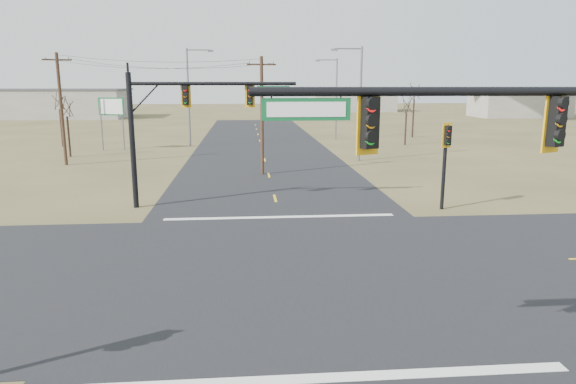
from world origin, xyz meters
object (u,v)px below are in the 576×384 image
at_px(bare_tree_b, 59,101).
at_px(bare_tree_c, 407,104).
at_px(streetlight_a, 358,98).
at_px(bare_tree_d, 414,91).
at_px(mast_arm_far, 184,111).
at_px(streetlight_c, 190,92).
at_px(mast_arm_near, 567,157).
at_px(utility_pole_near, 262,114).
at_px(streetlight_b, 335,94).
at_px(bare_tree_a, 66,107).
at_px(pedestal_signal_ne, 446,148).
at_px(utility_pole_far, 61,108).
at_px(highway_sign, 111,113).

relative_size(bare_tree_b, bare_tree_c, 1.07).
relative_size(streetlight_a, bare_tree_d, 1.37).
height_order(mast_arm_far, streetlight_c, streetlight_c).
distance_m(mast_arm_near, utility_pole_near, 29.09).
xyz_separation_m(streetlight_b, bare_tree_a, (-27.78, -13.80, -0.80)).
bearing_deg(utility_pole_near, bare_tree_a, 148.11).
distance_m(mast_arm_near, streetlight_c, 49.11).
xyz_separation_m(pedestal_signal_ne, bare_tree_b, (-31.02, 31.66, 1.55)).
xyz_separation_m(utility_pole_far, streetlight_b, (26.49, 18.88, 0.67)).
distance_m(mast_arm_near, streetlight_a, 35.08).
bearing_deg(utility_pole_near, bare_tree_b, 137.57).
bearing_deg(streetlight_b, bare_tree_a, -140.79).
bearing_deg(bare_tree_b, streetlight_a, -23.63).
xyz_separation_m(pedestal_signal_ne, bare_tree_a, (-27.49, 23.21, 1.27)).
bearing_deg(highway_sign, streetlight_b, 38.68).
distance_m(mast_arm_far, bare_tree_b, 34.15).
distance_m(mast_arm_far, pedestal_signal_ne, 14.43).
bearing_deg(bare_tree_c, highway_sign, -176.38).
relative_size(mast_arm_far, bare_tree_d, 1.26).
bearing_deg(bare_tree_a, utility_pole_far, -75.80).
relative_size(highway_sign, streetlight_a, 0.54).
height_order(utility_pole_far, bare_tree_a, utility_pole_far).
xyz_separation_m(utility_pole_far, bare_tree_b, (-4.81, 13.54, 0.14)).
xyz_separation_m(mast_arm_far, utility_pole_far, (-12.03, 16.17, -0.49)).
relative_size(streetlight_b, bare_tree_c, 1.69).
height_order(highway_sign, bare_tree_a, bare_tree_a).
height_order(pedestal_signal_ne, highway_sign, highway_sign).
height_order(mast_arm_near, bare_tree_c, mast_arm_near).
relative_size(mast_arm_far, highway_sign, 1.69).
distance_m(streetlight_c, bare_tree_b, 14.33).
relative_size(highway_sign, bare_tree_a, 0.91).
xyz_separation_m(highway_sign, bare_tree_a, (-2.91, -4.68, 0.84)).
bearing_deg(mast_arm_near, utility_pole_near, 76.84).
relative_size(mast_arm_near, bare_tree_d, 1.45).
relative_size(highway_sign, bare_tree_c, 0.93).
bearing_deg(streetlight_a, streetlight_c, 155.15).
bearing_deg(pedestal_signal_ne, bare_tree_a, 127.17).
bearing_deg(highway_sign, utility_pole_near, -28.00).
bearing_deg(bare_tree_b, mast_arm_far, -60.45).
bearing_deg(utility_pole_far, bare_tree_d, 28.32).
bearing_deg(bare_tree_c, bare_tree_d, 66.59).
height_order(utility_pole_far, bare_tree_c, utility_pole_far).
bearing_deg(bare_tree_a, pedestal_signal_ne, -40.18).
relative_size(utility_pole_near, bare_tree_a, 1.48).
height_order(mast_arm_far, bare_tree_c, mast_arm_far).
xyz_separation_m(streetlight_a, bare_tree_a, (-26.64, 4.74, -0.88)).
height_order(pedestal_signal_ne, streetlight_b, streetlight_b).
relative_size(streetlight_b, streetlight_c, 0.93).
xyz_separation_m(mast_arm_far, highway_sign, (-10.40, 25.93, -1.47)).
bearing_deg(mast_arm_near, bare_tree_d, 50.64).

